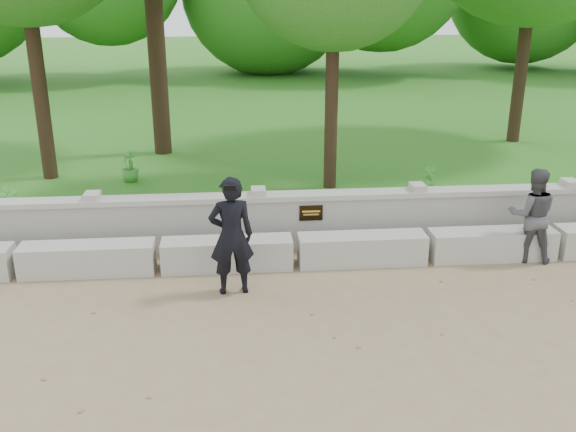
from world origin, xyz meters
name	(u,v)px	position (x,y,z in m)	size (l,w,h in m)	color
ground	(311,329)	(0.00, 0.00, 0.00)	(80.00, 80.00, 0.00)	#8D7A56
lawn	(257,111)	(0.00, 14.00, 0.12)	(40.00, 22.00, 0.25)	#26661C
concrete_bench	(295,251)	(0.00, 1.90, 0.22)	(11.90, 0.45, 0.45)	#B2B0A8
parapet_wall	(291,220)	(0.00, 2.60, 0.46)	(12.50, 0.35, 0.90)	#A7A59E
man_main	(231,236)	(-0.93, 1.11, 0.81)	(0.63, 0.57, 1.63)	black
visitor_left	(532,215)	(3.52, 1.80, 0.72)	(0.81, 0.69, 1.44)	#46474C
shrub_a	(12,207)	(-4.43, 3.30, 0.58)	(0.35, 0.24, 0.67)	#3C8E30
shrub_b	(430,183)	(2.69, 4.12, 0.54)	(0.32, 0.26, 0.58)	#3C8E30
shrub_d	(130,166)	(-2.91, 5.72, 0.57)	(0.35, 0.32, 0.63)	#3C8E30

